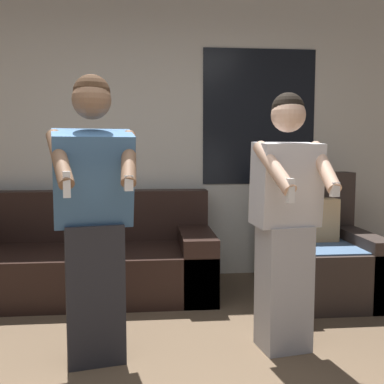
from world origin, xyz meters
name	(u,v)px	position (x,y,z in m)	size (l,w,h in m)	color
wall_back	(146,137)	(0.02, 2.68, 1.35)	(5.95, 0.07, 2.70)	beige
couch	(86,260)	(-0.51, 2.19, 0.29)	(2.18, 0.95, 0.86)	black
armchair	(316,257)	(1.44, 1.92, 0.33)	(0.86, 0.93, 1.03)	#332823
person_left	(94,221)	(-0.27, 0.88, 0.83)	(0.50, 0.57, 1.65)	#28282D
person_right	(286,222)	(0.87, 0.94, 0.80)	(0.45, 0.52, 1.58)	#B2B2B7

